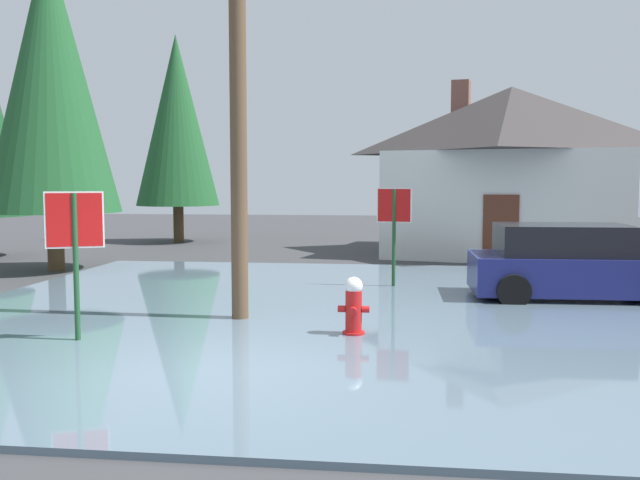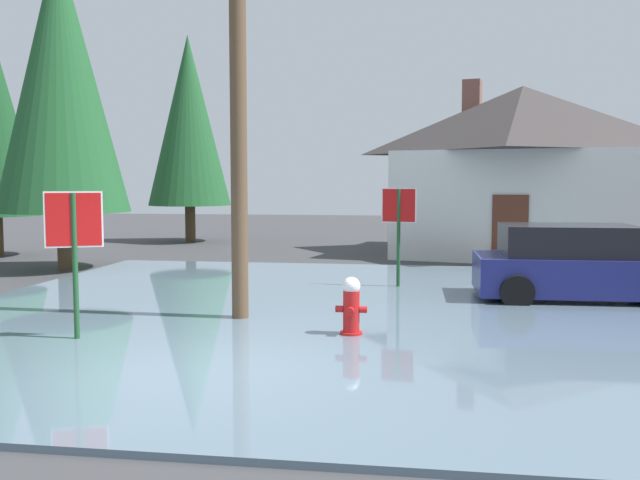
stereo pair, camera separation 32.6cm
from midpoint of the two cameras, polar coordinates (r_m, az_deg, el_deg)
name	(u,v)px [view 1 (the left image)]	position (r m, az deg, el deg)	size (l,w,h in m)	color
ground_plane	(208,380)	(8.89, -10.21, -11.20)	(80.00, 80.00, 0.10)	#38383A
flood_puddle	(303,311)	(12.77, -2.14, -5.78)	(12.89, 13.70, 0.08)	slate
lane_stop_bar	(219,445)	(6.69, -9.66, -16.17)	(3.64, 0.30, 0.01)	silver
stop_sign_near	(75,236)	(10.71, -20.20, 0.34)	(0.76, 0.34, 2.24)	#1E4C28
fire_hydrant	(354,309)	(10.61, 1.88, -5.62)	(0.48, 0.41, 0.95)	red
utility_pole	(238,84)	(11.86, -7.52, 12.52)	(1.60, 0.28, 7.62)	brown
stop_sign_far	(394,217)	(15.35, 5.46, 1.87)	(0.75, 0.12, 2.24)	#1E4C28
house	(510,168)	(23.70, 14.87, 5.74)	(9.00, 8.38, 5.86)	silver
parked_car	(574,264)	(14.76, 19.46, -1.88)	(4.25, 2.18, 1.53)	navy
pine_tree_tall_left	(50,77)	(20.07, -21.60, 12.28)	(3.47, 3.47, 8.68)	#4C3823
pine_tree_short_left	(177,121)	(27.90, -11.95, 9.51)	(3.20, 3.20, 7.99)	#4C3823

